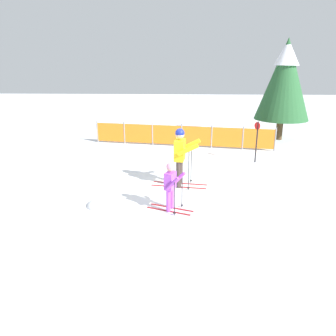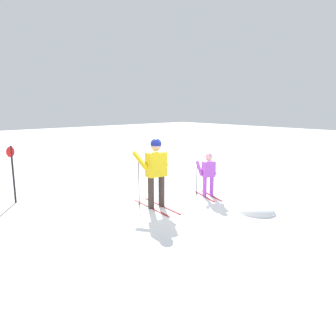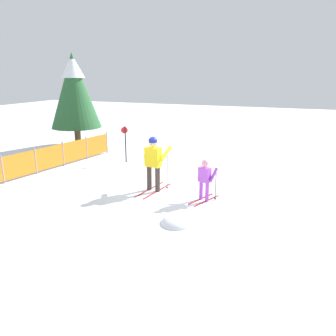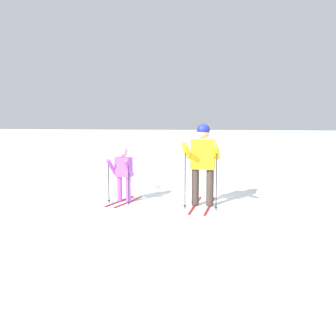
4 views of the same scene
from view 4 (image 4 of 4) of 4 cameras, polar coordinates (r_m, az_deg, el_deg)
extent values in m
plane|color=white|center=(9.26, 3.08, -4.96)|extent=(60.00, 60.00, 0.00)
cube|color=maroon|center=(9.14, 5.67, -5.10)|extent=(1.66, 0.28, 0.02)
cube|color=maroon|center=(9.18, 3.69, -5.02)|extent=(1.66, 0.28, 0.02)
cylinder|color=#3F332D|center=(9.06, 5.70, -2.60)|extent=(0.16, 0.16, 0.79)
cylinder|color=#3F332D|center=(9.10, 3.72, -2.53)|extent=(0.16, 0.16, 0.79)
cube|color=yellow|center=(8.97, 4.76, 1.86)|extent=(0.35, 0.53, 0.62)
cylinder|color=yellow|center=(8.65, 6.54, 2.26)|extent=(0.63, 0.21, 0.41)
cylinder|color=yellow|center=(8.73, 2.51, 2.36)|extent=(0.63, 0.21, 0.41)
sphere|color=#D8AD8C|center=(8.93, 4.80, 4.84)|extent=(0.26, 0.26, 0.26)
sphere|color=navy|center=(8.93, 4.80, 5.14)|extent=(0.28, 0.28, 0.28)
cylinder|color=black|center=(8.69, 6.57, -1.73)|extent=(0.02, 0.02, 1.23)
cylinder|color=black|center=(8.81, 6.51, -5.30)|extent=(0.07, 0.07, 0.01)
cylinder|color=black|center=(8.78, 2.33, -1.58)|extent=(0.02, 0.02, 1.23)
cylinder|color=black|center=(8.89, 2.31, -5.12)|extent=(0.07, 0.07, 0.01)
cube|color=maroon|center=(9.47, -5.38, -4.63)|extent=(1.12, 0.46, 0.02)
cube|color=maroon|center=(9.59, -6.53, -4.49)|extent=(1.12, 0.46, 0.02)
cylinder|color=#B24CD8|center=(9.41, -5.40, -2.90)|extent=(0.11, 0.11, 0.56)
cylinder|color=#B24CD8|center=(9.53, -6.56, -2.78)|extent=(0.11, 0.11, 0.56)
cube|color=#B24CD8|center=(9.39, -6.03, 0.15)|extent=(0.31, 0.40, 0.44)
cylinder|color=#B24CD8|center=(9.15, -5.35, -0.02)|extent=(0.37, 0.21, 0.39)
cylinder|color=#B24CD8|center=(9.38, -7.64, 0.15)|extent=(0.37, 0.21, 0.39)
sphere|color=#D8AD8C|center=(9.34, -6.06, 2.15)|extent=(0.19, 0.19, 0.19)
sphere|color=pink|center=(9.34, -6.07, 2.35)|extent=(0.20, 0.20, 0.20)
cylinder|color=black|center=(9.12, -5.36, -2.39)|extent=(0.02, 0.02, 0.87)
cylinder|color=black|center=(9.20, -5.33, -4.69)|extent=(0.07, 0.07, 0.01)
cylinder|color=black|center=(9.39, -8.04, -2.13)|extent=(0.02, 0.02, 0.87)
cylinder|color=black|center=(9.47, -7.99, -4.37)|extent=(0.07, 0.07, 0.01)
ellipsoid|color=white|center=(11.15, -3.45, -2.69)|extent=(1.00, 0.85, 0.40)
camera|label=1|loc=(12.97, -43.06, 12.71)|focal=35.00mm
camera|label=2|loc=(16.02, 23.85, 9.28)|focal=35.00mm
camera|label=3|loc=(18.58, -8.58, 12.89)|focal=35.00mm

